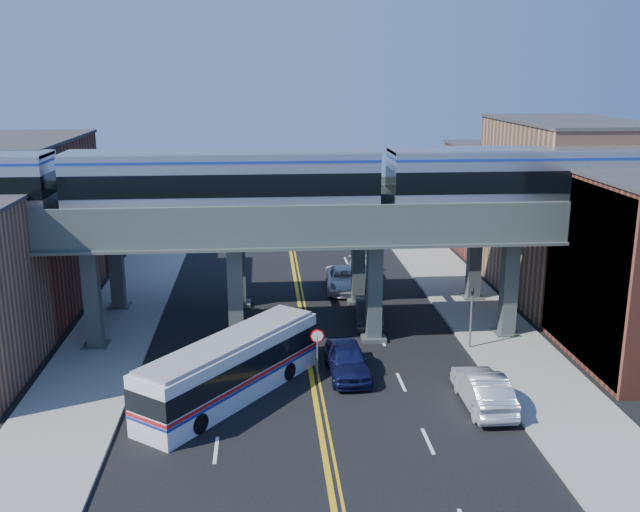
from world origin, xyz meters
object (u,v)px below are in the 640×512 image
at_px(transit_train, 224,182).
at_px(transit_bus, 231,369).
at_px(car_lane_c, 344,279).
at_px(stop_sign, 317,345).
at_px(traffic_signal, 471,311).
at_px(car_parked_curb, 483,389).
at_px(car_lane_b, 369,312).
at_px(car_lane_d, 362,272).
at_px(car_lane_a, 347,360).

bearing_deg(transit_train, transit_bus, -86.32).
distance_m(transit_bus, car_lane_c, 18.52).
bearing_deg(stop_sign, transit_bus, -155.29).
distance_m(traffic_signal, car_parked_curb, 7.24).
xyz_separation_m(transit_train, stop_sign, (4.76, -5.00, -7.71)).
height_order(car_lane_b, car_lane_c, car_lane_c).
distance_m(stop_sign, transit_bus, 4.75).
xyz_separation_m(transit_bus, car_lane_c, (7.44, 16.95, -0.69)).
bearing_deg(car_parked_curb, car_lane_d, -82.14).
height_order(transit_train, car_parked_curb, transit_train).
height_order(stop_sign, car_lane_c, stop_sign).
bearing_deg(traffic_signal, car_lane_c, 115.74).
xyz_separation_m(car_lane_a, car_parked_curb, (5.95, -4.08, 0.00)).
height_order(traffic_signal, car_lane_c, traffic_signal).
relative_size(traffic_signal, car_lane_b, 0.88).
bearing_deg(car_lane_c, transit_train, -125.20).
height_order(stop_sign, car_parked_curb, stop_sign).
xyz_separation_m(stop_sign, car_lane_b, (3.85, 7.80, -0.99)).
relative_size(car_lane_b, car_lane_d, 0.93).
relative_size(transit_train, transit_bus, 5.08).
relative_size(transit_bus, car_lane_d, 2.07).
bearing_deg(car_lane_d, car_lane_a, -98.01).
distance_m(traffic_signal, car_lane_b, 7.14).
distance_m(transit_train, traffic_signal, 15.55).
bearing_deg(transit_train, car_lane_a, -37.64).
distance_m(traffic_signal, car_lane_d, 14.79).
bearing_deg(car_parked_curb, car_lane_b, -72.45).
height_order(stop_sign, car_lane_a, stop_sign).
xyz_separation_m(transit_bus, car_lane_a, (5.87, 2.11, -0.62)).
relative_size(transit_bus, car_lane_c, 1.82).
bearing_deg(traffic_signal, stop_sign, -161.37).
bearing_deg(car_lane_a, transit_train, 140.14).
bearing_deg(car_lane_a, car_lane_c, 81.77).
relative_size(traffic_signal, transit_bus, 0.40).
bearing_deg(car_lane_a, car_parked_curb, -36.71).
height_order(traffic_signal, car_lane_d, traffic_signal).
bearing_deg(car_lane_d, car_parked_curb, -79.94).
bearing_deg(car_parked_curb, transit_bus, -9.25).
relative_size(traffic_signal, car_lane_a, 0.82).
distance_m(transit_train, car_parked_curb, 17.46).
relative_size(car_lane_b, car_parked_curb, 0.89).
height_order(transit_train, car_lane_b, transit_train).
distance_m(stop_sign, traffic_signal, 9.41).
height_order(car_lane_b, car_parked_curb, car_parked_curb).
height_order(stop_sign, car_lane_d, stop_sign).
distance_m(transit_bus, car_lane_b, 12.76).
height_order(car_lane_d, car_parked_curb, car_parked_curb).
relative_size(car_lane_c, car_lane_d, 1.14).
xyz_separation_m(transit_train, car_parked_curb, (12.27, -8.96, -8.61)).
height_order(traffic_signal, car_lane_b, traffic_signal).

